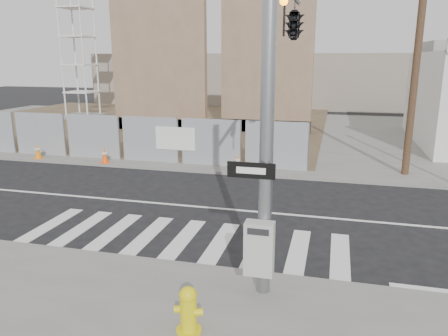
% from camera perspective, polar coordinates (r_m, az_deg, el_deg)
% --- Properties ---
extents(ground, '(100.00, 100.00, 0.00)m').
position_cam_1_polar(ground, '(13.90, -1.85, -5.22)').
color(ground, black).
rests_on(ground, ground).
extents(sidewalk_far, '(50.00, 20.00, 0.12)m').
position_cam_1_polar(sidewalk_far, '(27.22, 6.43, 4.48)').
color(sidewalk_far, slate).
rests_on(sidewalk_far, ground).
extents(signal_pole, '(0.96, 5.87, 7.00)m').
position_cam_1_polar(signal_pole, '(10.60, 8.19, 14.92)').
color(signal_pole, gray).
rests_on(signal_pole, sidewalk_near).
extents(chain_link_fence, '(24.60, 0.04, 2.00)m').
position_cam_1_polar(chain_link_fence, '(22.56, -23.26, 4.12)').
color(chain_link_fence, gray).
rests_on(chain_link_fence, sidewalk_far).
extents(concrete_wall_left, '(6.00, 1.30, 8.00)m').
position_cam_1_polar(concrete_wall_left, '(27.83, -8.37, 11.50)').
color(concrete_wall_left, brown).
rests_on(concrete_wall_left, sidewalk_far).
extents(concrete_wall_right, '(5.50, 1.30, 8.00)m').
position_cam_1_polar(concrete_wall_right, '(27.02, 5.58, 11.51)').
color(concrete_wall_right, brown).
rests_on(concrete_wall_right, sidewalk_far).
extents(utility_pole_right, '(1.60, 0.28, 10.00)m').
position_cam_1_polar(utility_pole_right, '(18.30, 24.08, 14.85)').
color(utility_pole_right, '#503725').
rests_on(utility_pole_right, sidewalk_far).
extents(fire_hydrant, '(0.55, 0.55, 0.83)m').
position_cam_1_polar(fire_hydrant, '(7.70, -4.68, -17.97)').
color(fire_hydrant, '#D7C70B').
rests_on(fire_hydrant, sidewalk_near).
extents(traffic_cone_b, '(0.44, 0.44, 0.69)m').
position_cam_1_polar(traffic_cone_b, '(21.77, -23.14, 2.03)').
color(traffic_cone_b, orange).
rests_on(traffic_cone_b, sidewalk_far).
extents(traffic_cone_c, '(0.47, 0.47, 0.69)m').
position_cam_1_polar(traffic_cone_c, '(19.86, -15.34, 1.59)').
color(traffic_cone_c, '#FF520D').
rests_on(traffic_cone_c, sidewalk_far).
extents(traffic_cone_d, '(0.42, 0.42, 0.62)m').
position_cam_1_polar(traffic_cone_d, '(18.12, 1.76, 0.80)').
color(traffic_cone_d, orange).
rests_on(traffic_cone_d, sidewalk_far).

